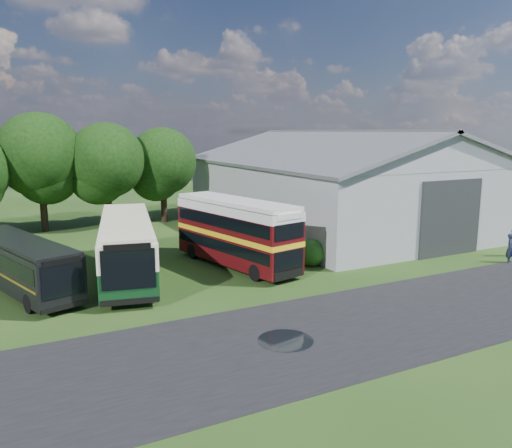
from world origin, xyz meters
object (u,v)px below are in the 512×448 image
bus_dark_single (21,264)px  visitor_a (510,248)px  bus_green_single (127,246)px  storage_shed (340,178)px  bus_maroon_double (236,233)px

bus_dark_single → visitor_a: 28.31m
bus_green_single → bus_dark_single: (-5.42, -0.31, -0.32)m
storage_shed → bus_maroon_double: bearing=-149.3°
bus_maroon_double → bus_dark_single: (-11.77, 0.53, -0.59)m
visitor_a → storage_shed: bearing=68.6°
bus_green_single → bus_maroon_double: bus_maroon_double is taller
storage_shed → bus_maroon_double: storage_shed is taller
bus_green_single → visitor_a: size_ratio=6.73×
bus_green_single → visitor_a: bearing=-7.9°
storage_shed → visitor_a: (1.93, -15.13, -3.25)m
bus_maroon_double → bus_green_single: bearing=160.3°
bus_green_single → bus_dark_single: bus_green_single is taller
bus_dark_single → visitor_a: size_ratio=5.50×
bus_maroon_double → storage_shed: bearing=18.5°
bus_green_single → bus_maroon_double: bearing=4.5°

